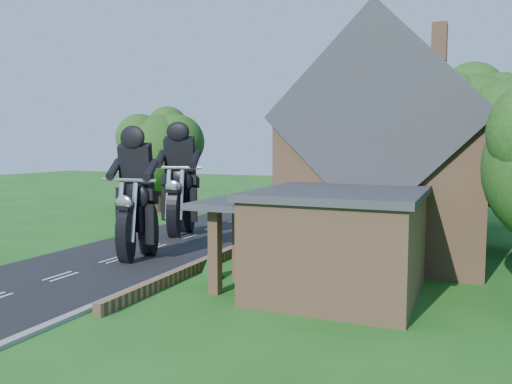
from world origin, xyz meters
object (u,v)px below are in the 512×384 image
at_px(annex, 336,239).
at_px(motorcycle_follow, 181,219).
at_px(motorcycle_lead, 138,240).
at_px(garden_wall, 253,242).
at_px(house, 388,158).

relative_size(annex, motorcycle_follow, 3.57).
bearing_deg(motorcycle_lead, garden_wall, -127.02).
bearing_deg(motorcycle_follow, annex, 138.00).
bearing_deg(annex, motorcycle_lead, 172.00).
distance_m(house, motorcycle_follow, 11.53).
xyz_separation_m(garden_wall, house, (6.19, 1.00, 4.14)).
bearing_deg(house, motorcycle_lead, -149.96).
distance_m(house, motorcycle_lead, 11.60).
height_order(garden_wall, annex, annex).
relative_size(garden_wall, house, 2.15).
bearing_deg(motorcycle_follow, garden_wall, 157.95).
bearing_deg(annex, house, 84.76).
height_order(annex, motorcycle_follow, annex).
distance_m(garden_wall, motorcycle_lead, 5.70).
height_order(house, motorcycle_follow, house).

